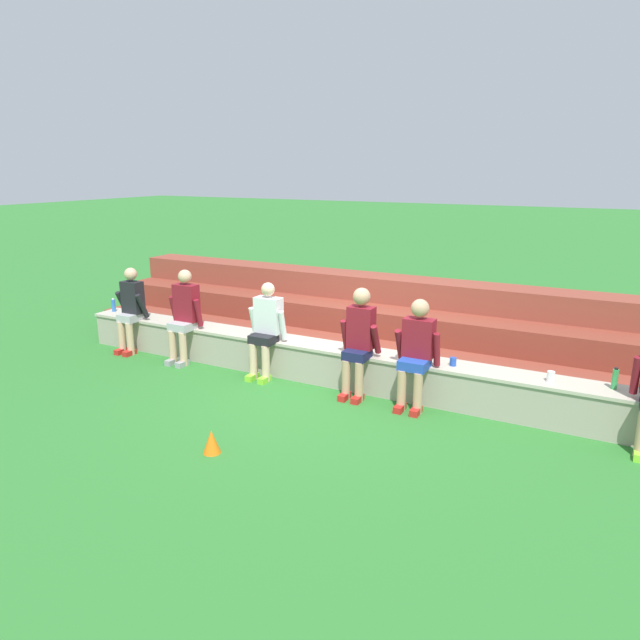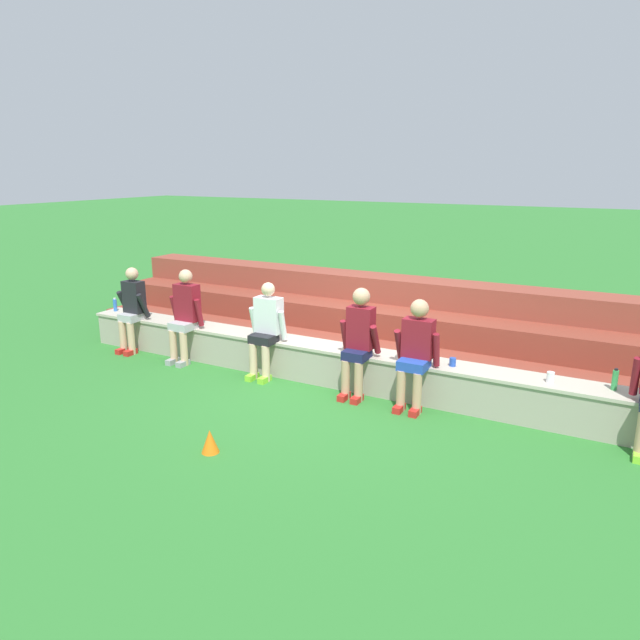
% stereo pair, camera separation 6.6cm
% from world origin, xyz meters
% --- Properties ---
extents(ground_plane, '(80.00, 80.00, 0.00)m').
position_xyz_m(ground_plane, '(0.00, 0.00, 0.00)').
color(ground_plane, '#2D752D').
extents(stone_seating_wall, '(8.81, 0.49, 0.52)m').
position_xyz_m(stone_seating_wall, '(0.00, 0.23, 0.28)').
color(stone_seating_wall, '#A8A08E').
rests_on(stone_seating_wall, ground).
extents(brick_bleachers, '(9.79, 1.81, 1.17)m').
position_xyz_m(brick_bleachers, '(0.00, 1.73, 0.46)').
color(brick_bleachers, brown).
rests_on(brick_bleachers, ground).
extents(person_far_left, '(0.51, 0.46, 1.35)m').
position_xyz_m(person_far_left, '(-3.55, -0.03, 0.72)').
color(person_far_left, '#DBAD89').
rests_on(person_far_left, ground).
extents(person_left_of_center, '(0.55, 0.50, 1.41)m').
position_xyz_m(person_left_of_center, '(-2.47, -0.02, 0.75)').
color(person_left_of_center, '#DBAD89').
rests_on(person_left_of_center, ground).
extents(person_center, '(0.56, 0.51, 1.34)m').
position_xyz_m(person_center, '(-1.03, 0.00, 0.72)').
color(person_center, beige).
rests_on(person_center, ground).
extents(person_right_of_center, '(0.51, 0.51, 1.41)m').
position_xyz_m(person_right_of_center, '(0.41, -0.04, 0.76)').
color(person_right_of_center, tan).
rests_on(person_right_of_center, ground).
extents(person_far_right, '(0.55, 0.53, 1.35)m').
position_xyz_m(person_far_right, '(1.17, -0.04, 0.73)').
color(person_far_right, tan).
rests_on(person_far_right, ground).
extents(water_bottle_near_left, '(0.06, 0.06, 0.23)m').
position_xyz_m(water_bottle_near_left, '(-4.24, 0.25, 0.63)').
color(water_bottle_near_left, blue).
rests_on(water_bottle_near_left, stone_seating_wall).
extents(water_bottle_center_gap, '(0.06, 0.06, 0.25)m').
position_xyz_m(water_bottle_center_gap, '(3.34, 0.27, 0.64)').
color(water_bottle_center_gap, green).
rests_on(water_bottle_center_gap, stone_seating_wall).
extents(plastic_cup_left_end, '(0.08, 0.08, 0.10)m').
position_xyz_m(plastic_cup_left_end, '(1.57, 0.20, 0.57)').
color(plastic_cup_left_end, blue).
rests_on(plastic_cup_left_end, stone_seating_wall).
extents(plastic_cup_middle, '(0.09, 0.09, 0.12)m').
position_xyz_m(plastic_cup_middle, '(2.69, 0.18, 0.58)').
color(plastic_cup_middle, white).
rests_on(plastic_cup_middle, stone_seating_wall).
extents(sports_cone, '(0.19, 0.19, 0.25)m').
position_xyz_m(sports_cone, '(-0.29, -2.19, 0.13)').
color(sports_cone, orange).
rests_on(sports_cone, ground).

